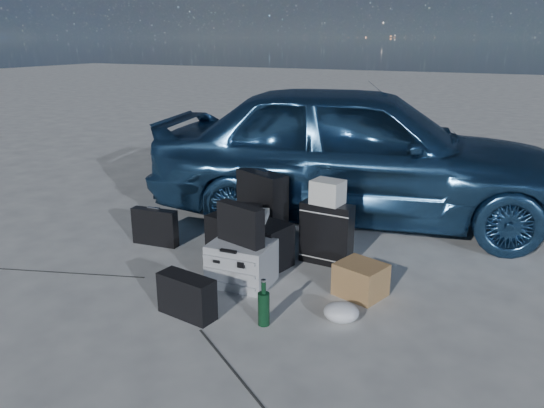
{
  "coord_description": "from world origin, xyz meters",
  "views": [
    {
      "loc": [
        2.13,
        -3.48,
        1.97
      ],
      "look_at": [
        0.04,
        0.85,
        0.45
      ],
      "focal_mm": 35.0,
      "sensor_mm": 36.0,
      "label": 1
    }
  ],
  "objects_px": {
    "pelican_case": "(242,263)",
    "green_bottle": "(264,303)",
    "car": "(359,152)",
    "suitcase_left": "(262,208)",
    "briefcase": "(155,227)",
    "suitcase_right": "(326,234)",
    "duffel_bag": "(249,240)",
    "cardboard_box": "(361,280)"
  },
  "relations": [
    {
      "from": "pelican_case",
      "to": "duffel_bag",
      "type": "relative_size",
      "value": 0.62
    },
    {
      "from": "briefcase",
      "to": "suitcase_left",
      "type": "height_order",
      "value": "suitcase_left"
    },
    {
      "from": "pelican_case",
      "to": "green_bottle",
      "type": "bearing_deg",
      "value": -51.34
    },
    {
      "from": "car",
      "to": "cardboard_box",
      "type": "xyz_separation_m",
      "value": [
        0.6,
        -1.83,
        -0.64
      ]
    },
    {
      "from": "suitcase_right",
      "to": "green_bottle",
      "type": "height_order",
      "value": "suitcase_right"
    },
    {
      "from": "suitcase_left",
      "to": "suitcase_right",
      "type": "bearing_deg",
      "value": 10.51
    },
    {
      "from": "duffel_bag",
      "to": "suitcase_right",
      "type": "bearing_deg",
      "value": 34.31
    },
    {
      "from": "suitcase_left",
      "to": "suitcase_right",
      "type": "distance_m",
      "value": 0.77
    },
    {
      "from": "cardboard_box",
      "to": "suitcase_right",
      "type": "bearing_deg",
      "value": 134.35
    },
    {
      "from": "green_bottle",
      "to": "suitcase_left",
      "type": "bearing_deg",
      "value": 117.21
    },
    {
      "from": "suitcase_left",
      "to": "suitcase_right",
      "type": "height_order",
      "value": "suitcase_left"
    },
    {
      "from": "suitcase_left",
      "to": "briefcase",
      "type": "bearing_deg",
      "value": -128.06
    },
    {
      "from": "suitcase_right",
      "to": "duffel_bag",
      "type": "relative_size",
      "value": 0.7
    },
    {
      "from": "briefcase",
      "to": "suitcase_right",
      "type": "bearing_deg",
      "value": 5.07
    },
    {
      "from": "car",
      "to": "duffel_bag",
      "type": "distance_m",
      "value": 1.78
    },
    {
      "from": "briefcase",
      "to": "green_bottle",
      "type": "xyz_separation_m",
      "value": [
        1.66,
        -0.91,
        -0.01
      ]
    },
    {
      "from": "pelican_case",
      "to": "duffel_bag",
      "type": "xyz_separation_m",
      "value": [
        -0.17,
        0.45,
        0.02
      ]
    },
    {
      "from": "pelican_case",
      "to": "green_bottle",
      "type": "xyz_separation_m",
      "value": [
        0.47,
        -0.53,
        -0.01
      ]
    },
    {
      "from": "pelican_case",
      "to": "duffel_bag",
      "type": "distance_m",
      "value": 0.48
    },
    {
      "from": "duffel_bag",
      "to": "cardboard_box",
      "type": "distance_m",
      "value": 1.15
    },
    {
      "from": "suitcase_left",
      "to": "cardboard_box",
      "type": "bearing_deg",
      "value": -4.53
    },
    {
      "from": "briefcase",
      "to": "green_bottle",
      "type": "bearing_deg",
      "value": -34.43
    },
    {
      "from": "suitcase_right",
      "to": "duffel_bag",
      "type": "distance_m",
      "value": 0.71
    },
    {
      "from": "suitcase_left",
      "to": "duffel_bag",
      "type": "distance_m",
      "value": 0.47
    },
    {
      "from": "briefcase",
      "to": "duffel_bag",
      "type": "bearing_deg",
      "value": -2.36
    },
    {
      "from": "car",
      "to": "pelican_case",
      "type": "bearing_deg",
      "value": 157.64
    },
    {
      "from": "cardboard_box",
      "to": "briefcase",
      "type": "bearing_deg",
      "value": 175.56
    },
    {
      "from": "duffel_bag",
      "to": "green_bottle",
      "type": "relative_size",
      "value": 2.36
    },
    {
      "from": "duffel_bag",
      "to": "cardboard_box",
      "type": "xyz_separation_m",
      "value": [
        1.13,
        -0.22,
        -0.07
      ]
    },
    {
      "from": "duffel_bag",
      "to": "suitcase_left",
      "type": "bearing_deg",
      "value": 113.66
    },
    {
      "from": "car",
      "to": "suitcase_left",
      "type": "height_order",
      "value": "car"
    },
    {
      "from": "cardboard_box",
      "to": "suitcase_left",
      "type": "bearing_deg",
      "value": 151.37
    },
    {
      "from": "car",
      "to": "suitcase_right",
      "type": "distance_m",
      "value": 1.43
    },
    {
      "from": "pelican_case",
      "to": "briefcase",
      "type": "height_order",
      "value": "briefcase"
    },
    {
      "from": "duffel_bag",
      "to": "green_bottle",
      "type": "distance_m",
      "value": 1.17
    },
    {
      "from": "briefcase",
      "to": "cardboard_box",
      "type": "xyz_separation_m",
      "value": [
        2.15,
        -0.17,
        -0.05
      ]
    },
    {
      "from": "green_bottle",
      "to": "briefcase",
      "type": "bearing_deg",
      "value": 151.16
    },
    {
      "from": "cardboard_box",
      "to": "green_bottle",
      "type": "distance_m",
      "value": 0.89
    },
    {
      "from": "green_bottle",
      "to": "cardboard_box",
      "type": "bearing_deg",
      "value": 56.93
    },
    {
      "from": "car",
      "to": "duffel_bag",
      "type": "height_order",
      "value": "car"
    },
    {
      "from": "pelican_case",
      "to": "briefcase",
      "type": "xyz_separation_m",
      "value": [
        -1.19,
        0.39,
        0.0
      ]
    },
    {
      "from": "pelican_case",
      "to": "cardboard_box",
      "type": "distance_m",
      "value": 0.98
    }
  ]
}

